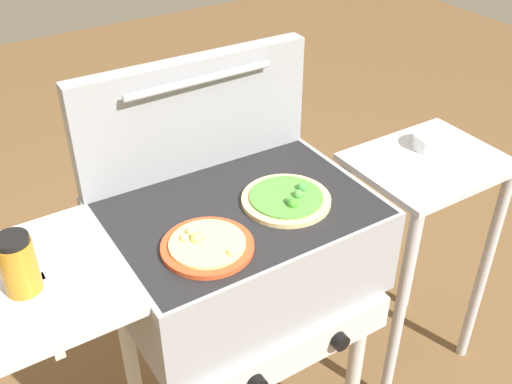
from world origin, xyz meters
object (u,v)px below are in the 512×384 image
Objects in this scene: prep_table at (417,224)px; topping_bowl_near at (431,142)px; sauce_jar at (18,264)px; grill at (236,254)px; pizza_cheese at (207,245)px; pizza_veggie at (287,199)px.

prep_table is 0.27m from topping_bowl_near.
grill is at bearing 1.69° from sauce_jar.
sauce_jar is 1.23m from topping_bowl_near.
pizza_cheese is 0.87m from topping_bowl_near.
prep_table is at bearing 7.35° from pizza_cheese.
sauce_jar is at bearing 167.14° from pizza_cheese.
topping_bowl_near is (0.85, 0.15, -0.07)m from pizza_cheese.
pizza_cheese is at bearing -169.81° from topping_bowl_near.
sauce_jar is at bearing 177.02° from pizza_veggie.
pizza_cheese is (-0.25, -0.05, 0.00)m from pizza_veggie.
prep_table is (0.80, 0.10, -0.33)m from pizza_cheese.
topping_bowl_near is (0.61, 0.10, -0.07)m from pizza_veggie.
pizza_veggie is (0.12, -0.05, 0.15)m from grill.
grill is at bearing -179.63° from prep_table.
pizza_cheese is at bearing -12.86° from sauce_jar.
pizza_cheese reaches higher than prep_table.
sauce_jar is (-0.50, -0.01, 0.21)m from grill.
topping_bowl_near is at bearing 10.19° from pizza_cheese.
topping_bowl_near is (0.73, 0.05, 0.08)m from grill.
sauce_jar is 1.24m from prep_table.
pizza_cheese is 0.38m from sauce_jar.
sauce_jar is 1.19× the size of topping_bowl_near.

